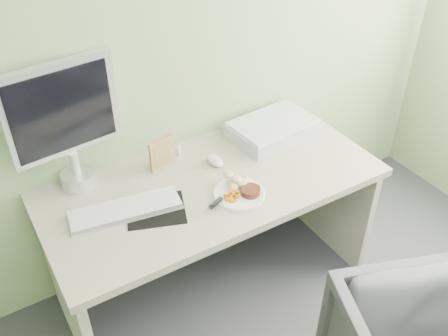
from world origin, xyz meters
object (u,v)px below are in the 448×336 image
desk (213,210)px  plate (239,194)px  scanner (273,129)px  monitor (64,120)px

desk → plate: 0.25m
desk → scanner: scanner is taller
desk → scanner: size_ratio=3.55×
desk → monitor: monitor is taller
scanner → desk: bearing=-164.4°
plate → monitor: (-0.60, 0.47, 0.33)m
scanner → monitor: monitor is taller
monitor → desk: bearing=-36.7°
monitor → plate: bearing=-44.9°
plate → scanner: bearing=38.4°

